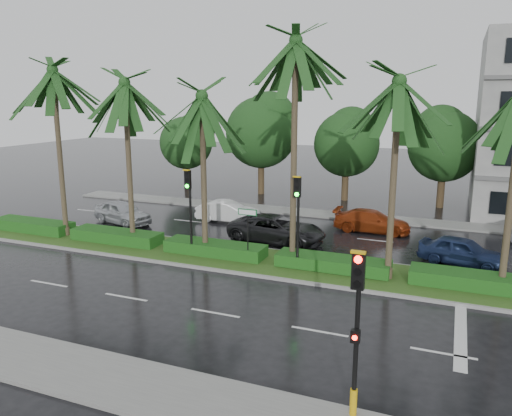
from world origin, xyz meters
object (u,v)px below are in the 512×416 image
at_px(car_darkgrey, 277,229).
at_px(car_red, 372,221).
at_px(street_sign, 248,222).
at_px(car_silver, 122,212).
at_px(signal_median_left, 189,200).
at_px(car_blue, 462,251).
at_px(signal_near, 356,328).
at_px(car_white, 228,211).

xyz_separation_m(car_darkgrey, car_red, (4.50, 4.23, -0.10)).
height_order(street_sign, car_silver, street_sign).
relative_size(signal_median_left, car_blue, 1.09).
bearing_deg(signal_near, car_red, 97.81).
distance_m(signal_near, signal_median_left, 13.93).
bearing_deg(signal_median_left, car_red, 48.70).
bearing_deg(signal_median_left, car_white, 101.26).
bearing_deg(car_silver, street_sign, -95.29).
distance_m(signal_median_left, car_darkgrey, 5.71).
distance_m(street_sign, car_red, 9.60).
bearing_deg(car_blue, signal_median_left, 121.26).
distance_m(car_silver, car_darkgrey, 10.50).
bearing_deg(car_silver, car_red, -57.78).
height_order(car_darkgrey, car_blue, car_darkgrey).
height_order(car_white, car_red, car_white).
xyz_separation_m(car_white, car_darkgrey, (4.50, -3.23, 0.08)).
xyz_separation_m(car_white, car_red, (9.00, 1.00, -0.02)).
bearing_deg(car_red, signal_median_left, 139.09).
relative_size(street_sign, car_white, 0.64).
bearing_deg(car_blue, car_darkgrey, 101.72).
relative_size(street_sign, car_red, 0.58).
bearing_deg(street_sign, signal_near, -54.66).
relative_size(signal_near, car_red, 0.97).
xyz_separation_m(street_sign, car_blue, (9.50, 3.85, -1.44)).
height_order(car_white, car_darkgrey, car_darkgrey).
bearing_deg(car_silver, car_white, -46.36).
distance_m(street_sign, car_silver, 11.47).
distance_m(signal_median_left, car_blue, 13.34).
height_order(car_silver, car_blue, car_silver).
xyz_separation_m(car_white, car_blue, (14.00, -3.51, 0.01)).
bearing_deg(car_blue, car_red, 61.35).
relative_size(signal_median_left, car_silver, 1.02).
height_order(signal_median_left, car_white, signal_median_left).
xyz_separation_m(street_sign, car_red, (4.50, 8.36, -1.47)).
xyz_separation_m(car_silver, car_red, (15.00, 3.95, -0.08)).
distance_m(signal_near, street_sign, 12.11).
height_order(signal_median_left, car_blue, signal_median_left).
bearing_deg(car_darkgrey, car_silver, 93.06).
bearing_deg(car_silver, signal_median_left, -103.98).
relative_size(car_white, car_darkgrey, 0.75).
bearing_deg(signal_near, signal_median_left, 135.91).
height_order(car_silver, car_white, car_silver).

